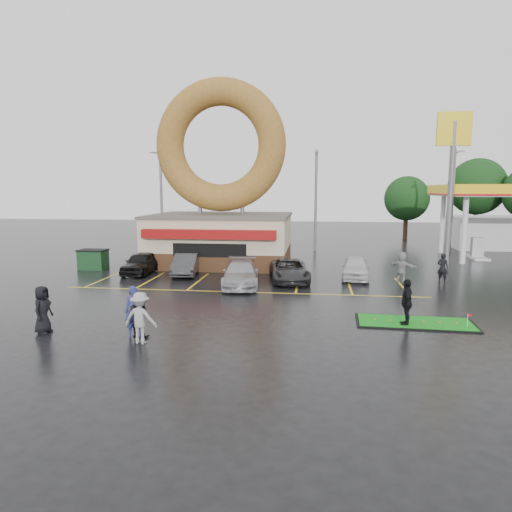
# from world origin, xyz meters

# --- Properties ---
(ground) EXTENTS (120.00, 120.00, 0.00)m
(ground) POSITION_xyz_m (0.00, 0.00, 0.00)
(ground) COLOR black
(ground) RESTS_ON ground
(donut_shop) EXTENTS (10.20, 8.70, 13.50)m
(donut_shop) POSITION_xyz_m (-3.00, 12.97, 4.46)
(donut_shop) COLOR #472B19
(donut_shop) RESTS_ON ground
(gas_station) EXTENTS (12.30, 13.65, 5.90)m
(gas_station) POSITION_xyz_m (20.00, 20.94, 3.70)
(gas_station) COLOR silver
(gas_station) RESTS_ON ground
(shell_sign) EXTENTS (2.20, 0.36, 10.60)m
(shell_sign) POSITION_xyz_m (13.00, 12.00, 7.38)
(shell_sign) COLOR slate
(shell_sign) RESTS_ON ground
(streetlight_left) EXTENTS (0.40, 2.21, 9.00)m
(streetlight_left) POSITION_xyz_m (-10.00, 19.92, 4.78)
(streetlight_left) COLOR slate
(streetlight_left) RESTS_ON ground
(streetlight_mid) EXTENTS (0.40, 2.21, 9.00)m
(streetlight_mid) POSITION_xyz_m (4.00, 20.92, 4.78)
(streetlight_mid) COLOR slate
(streetlight_mid) RESTS_ON ground
(streetlight_right) EXTENTS (0.40, 2.21, 9.00)m
(streetlight_right) POSITION_xyz_m (16.00, 21.92, 4.78)
(streetlight_right) COLOR slate
(streetlight_right) RESTS_ON ground
(tree_far_c) EXTENTS (6.30, 6.30, 9.00)m
(tree_far_c) POSITION_xyz_m (22.00, 34.00, 5.84)
(tree_far_c) COLOR #332114
(tree_far_c) RESTS_ON ground
(tree_far_d) EXTENTS (4.90, 4.90, 7.00)m
(tree_far_d) POSITION_xyz_m (14.00, 32.00, 4.53)
(tree_far_d) COLOR #332114
(tree_far_d) RESTS_ON ground
(car_black) EXTENTS (1.79, 4.22, 1.42)m
(car_black) POSITION_xyz_m (-7.41, 8.00, 0.71)
(car_black) COLOR black
(car_black) RESTS_ON ground
(car_dgrey) EXTENTS (2.02, 4.36, 1.38)m
(car_dgrey) POSITION_xyz_m (-4.33, 8.00, 0.69)
(car_dgrey) COLOR #323234
(car_dgrey) RESTS_ON ground
(car_silver) EXTENTS (2.59, 5.14, 1.43)m
(car_silver) POSITION_xyz_m (-0.24, 5.02, 0.72)
(car_silver) COLOR #A1A2A6
(car_silver) RESTS_ON ground
(car_grey) EXTENTS (2.83, 5.03, 1.33)m
(car_grey) POSITION_xyz_m (2.48, 6.74, 0.66)
(car_grey) COLOR #2C2C2E
(car_grey) RESTS_ON ground
(car_white) EXTENTS (2.02, 4.23, 1.40)m
(car_white) POSITION_xyz_m (6.53, 8.00, 0.70)
(car_white) COLOR silver
(car_white) RESTS_ON ground
(person_blue) EXTENTS (0.83, 0.68, 1.94)m
(person_blue) POSITION_xyz_m (-2.72, -4.60, 0.97)
(person_blue) COLOR navy
(person_blue) RESTS_ON ground
(person_blackjkt) EXTENTS (0.88, 0.71, 1.70)m
(person_blackjkt) POSITION_xyz_m (-2.57, -4.60, 0.85)
(person_blackjkt) COLOR black
(person_blackjkt) RESTS_ON ground
(person_hoodie) EXTENTS (1.27, 0.81, 1.88)m
(person_hoodie) POSITION_xyz_m (-2.21, -5.27, 0.94)
(person_hoodie) COLOR gray
(person_hoodie) RESTS_ON ground
(person_bystander) EXTENTS (0.62, 0.93, 1.86)m
(person_bystander) POSITION_xyz_m (-6.41, -4.61, 0.93)
(person_bystander) COLOR black
(person_bystander) RESTS_ON ground
(person_cameraman) EXTENTS (0.54, 1.16, 1.94)m
(person_cameraman) POSITION_xyz_m (7.70, -1.84, 0.97)
(person_cameraman) COLOR black
(person_cameraman) RESTS_ON ground
(person_walker_near) EXTENTS (1.68, 1.54, 1.87)m
(person_walker_near) POSITION_xyz_m (9.15, 7.15, 0.94)
(person_walker_near) COLOR #9C9C9F
(person_walker_near) RESTS_ON ground
(person_walker_far) EXTENTS (0.77, 0.70, 1.77)m
(person_walker_far) POSITION_xyz_m (11.56, 7.44, 0.89)
(person_walker_far) COLOR black
(person_walker_far) RESTS_ON ground
(dumpster) EXTENTS (1.81, 1.22, 1.30)m
(dumpster) POSITION_xyz_m (-11.36, 9.23, 0.65)
(dumpster) COLOR #194120
(dumpster) RESTS_ON ground
(putting_green) EXTENTS (4.86, 2.26, 0.60)m
(putting_green) POSITION_xyz_m (8.15, -1.47, 0.04)
(putting_green) COLOR black
(putting_green) RESTS_ON ground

